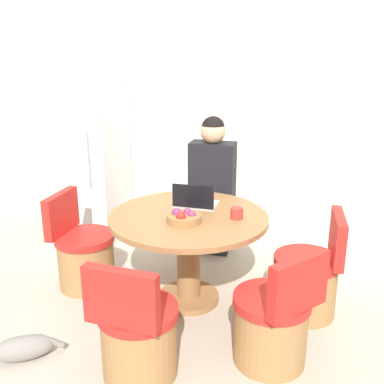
% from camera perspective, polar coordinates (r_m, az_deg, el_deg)
% --- Properties ---
extents(ground_plane, '(12.00, 12.00, 0.00)m').
position_cam_1_polar(ground_plane, '(3.48, -0.60, -15.49)').
color(ground_plane, '#B2A899').
extents(wall_back, '(7.00, 0.06, 2.60)m').
position_cam_1_polar(wall_back, '(4.44, 4.78, 9.88)').
color(wall_back, silver).
rests_on(wall_back, ground_plane).
extents(refrigerator, '(0.68, 0.66, 1.68)m').
position_cam_1_polar(refrigerator, '(4.63, -13.23, 4.01)').
color(refrigerator, white).
rests_on(refrigerator, ground_plane).
extents(dining_table, '(1.19, 1.19, 0.72)m').
position_cam_1_polar(dining_table, '(3.42, -0.44, -5.85)').
color(dining_table, olive).
rests_on(dining_table, ground_plane).
extents(chair_near_camera, '(0.48, 0.49, 0.80)m').
position_cam_1_polar(chair_near_camera, '(2.83, -6.92, -17.75)').
color(chair_near_camera, '#9E7042').
rests_on(chair_near_camera, ground_plane).
extents(chair_right_side, '(0.48, 0.48, 0.80)m').
position_cam_1_polar(chair_right_side, '(3.49, 14.52, -10.83)').
color(chair_right_side, '#9E7042').
rests_on(chair_right_side, ground_plane).
extents(chair_left_side, '(0.48, 0.48, 0.80)m').
position_cam_1_polar(chair_left_side, '(3.86, -13.57, -7.85)').
color(chair_left_side, '#9E7042').
rests_on(chair_left_side, ground_plane).
extents(chair_near_right_corner, '(0.56, 0.56, 0.80)m').
position_cam_1_polar(chair_near_right_corner, '(2.95, 10.22, -16.24)').
color(chair_near_right_corner, '#9E7042').
rests_on(chair_near_right_corner, ground_plane).
extents(person_seated, '(0.40, 0.37, 1.35)m').
position_cam_1_polar(person_seated, '(4.09, 2.71, 1.39)').
color(person_seated, '#2D2D38').
rests_on(person_seated, ground_plane).
extents(laptop, '(0.33, 0.23, 0.20)m').
position_cam_1_polar(laptop, '(3.52, 0.45, -1.25)').
color(laptop, '#B7B7BC').
rests_on(laptop, dining_table).
extents(fruit_bowl, '(0.25, 0.25, 0.10)m').
position_cam_1_polar(fruit_bowl, '(3.21, -1.08, -3.23)').
color(fruit_bowl, olive).
rests_on(fruit_bowl, dining_table).
extents(coffee_cup, '(0.09, 0.09, 0.08)m').
position_cam_1_polar(coffee_cup, '(3.29, 5.70, -2.70)').
color(coffee_cup, '#B2332D').
rests_on(coffee_cup, dining_table).
extents(cat, '(0.47, 0.35, 0.17)m').
position_cam_1_polar(cat, '(3.22, -21.19, -18.04)').
color(cat, gray).
rests_on(cat, ground_plane).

